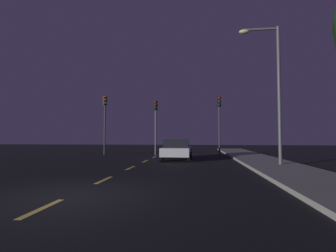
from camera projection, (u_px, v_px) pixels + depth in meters
ground_plane at (134, 167)px, 13.83m from camera, size 80.00×80.00×0.00m
sidewalk_curb_right at (278, 167)px, 12.98m from camera, size 3.00×40.00×0.15m
lane_stripe_nearest at (42, 208)px, 5.69m from camera, size 0.16×1.60×0.01m
lane_stripe_second at (104, 180)px, 9.46m from camera, size 0.16×1.60×0.01m
lane_stripe_third at (131, 168)px, 13.23m from camera, size 0.16×1.60×0.01m
lane_stripe_fourth at (145, 161)px, 17.00m from camera, size 0.16×1.60×0.01m
lane_stripe_fifth at (155, 157)px, 20.77m from camera, size 0.16×1.60×0.01m
traffic_signal_left at (105, 114)px, 23.41m from camera, size 0.32×0.38×5.34m
traffic_signal_center at (156, 117)px, 22.86m from camera, size 0.32×0.38×4.88m
traffic_signal_right at (219, 114)px, 22.24m from camera, size 0.32×0.38×5.13m
car_stopped_ahead at (177, 149)px, 17.94m from camera, size 2.00×4.02×1.45m
street_lamp_right at (273, 82)px, 13.81m from camera, size 2.15×0.36×7.58m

